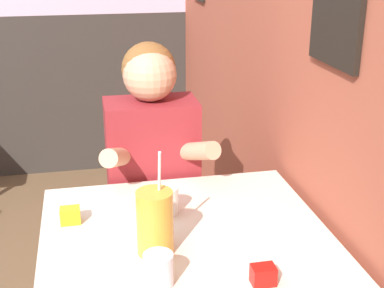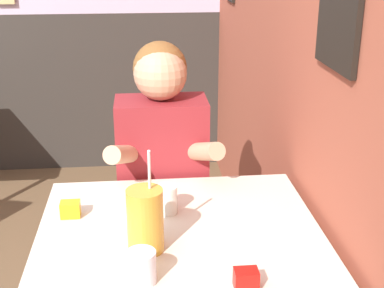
% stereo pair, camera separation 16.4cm
% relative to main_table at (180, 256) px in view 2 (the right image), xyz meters
% --- Properties ---
extents(main_table, '(0.84, 0.78, 0.74)m').
position_rel_main_table_xyz_m(main_table, '(0.00, 0.00, 0.00)').
color(main_table, beige).
rests_on(main_table, ground_plane).
extents(person_seated, '(0.42, 0.40, 1.21)m').
position_rel_main_table_xyz_m(person_seated, '(-0.03, 0.52, -0.03)').
color(person_seated, maroon).
rests_on(person_seated, ground_plane).
extents(cocktail_pitcher, '(0.10, 0.10, 0.30)m').
position_rel_main_table_xyz_m(cocktail_pitcher, '(-0.10, -0.08, 0.17)').
color(cocktail_pitcher, gold).
rests_on(cocktail_pitcher, main_table).
extents(glass_near_pitcher, '(0.08, 0.08, 0.09)m').
position_rel_main_table_xyz_m(glass_near_pitcher, '(-0.11, -0.23, 0.12)').
color(glass_near_pitcher, silver).
rests_on(glass_near_pitcher, main_table).
extents(glass_center, '(0.07, 0.07, 0.09)m').
position_rel_main_table_xyz_m(glass_center, '(-0.03, 0.14, 0.12)').
color(glass_center, silver).
rests_on(glass_center, main_table).
extents(condiment_ketchup, '(0.06, 0.04, 0.05)m').
position_rel_main_table_xyz_m(condiment_ketchup, '(0.14, -0.28, 0.10)').
color(condiment_ketchup, '#B7140F').
rests_on(condiment_ketchup, main_table).
extents(condiment_mustard, '(0.06, 0.04, 0.05)m').
position_rel_main_table_xyz_m(condiment_mustard, '(-0.33, 0.14, 0.10)').
color(condiment_mustard, yellow).
rests_on(condiment_mustard, main_table).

